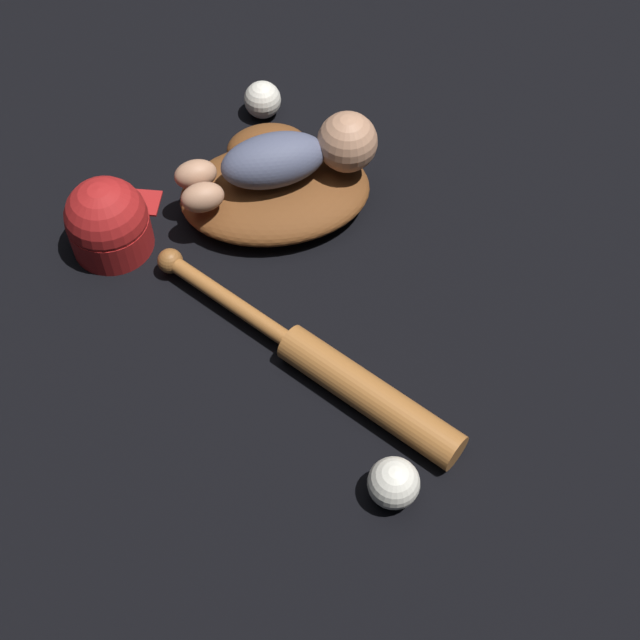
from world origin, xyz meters
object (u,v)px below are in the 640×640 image
baseball_spare (261,100)px  baseball_cap (108,222)px  baseball_glove (274,186)px  baseball_bat (337,373)px  baseball (394,483)px  baby_figure (292,157)px

baseball_spare → baseball_cap: size_ratio=0.34×
baseball_spare → baseball_glove: bearing=-101.3°
baseball_cap → baseball_spare: bearing=33.6°
baseball_glove → baseball_cap: bearing=-179.0°
baseball_bat → baseball: baseball is taller
baseball_cap → baseball_glove: bearing=1.0°
baseball → baseball_spare: 0.80m
baby_figure → baseball: baby_figure is taller
baseball_glove → baseball_cap: (-0.29, -0.00, 0.02)m
baseball_glove → baseball_cap: size_ratio=1.76×
baseball_bat → baseball_spare: size_ratio=7.33×
baseball_glove → baseball_bat: 0.39m
baseball → baseball_cap: size_ratio=0.36×
baby_figure → baseball_cap: baby_figure is taller
baseball_glove → baseball: bearing=-91.5°
baseball → baseball_spare: bearing=85.8°
baseball_glove → baby_figure: (0.03, -0.02, 0.08)m
baseball_spare → baby_figure: bearing=-93.7°
baseball_bat → baseball: bearing=-86.8°
baseball_bat → baseball_spare: baseball_spare is taller
baseball_bat → baseball: 0.20m
baseball_glove → baseball: (-0.02, -0.59, 0.00)m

